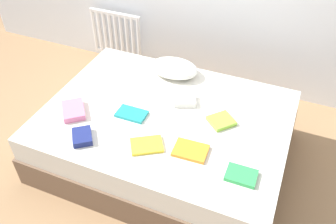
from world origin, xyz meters
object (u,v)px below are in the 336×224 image
pillow (174,68)px  textbook_white (185,100)px  textbook_teal (132,114)px  textbook_navy (82,137)px  bed (166,136)px  textbook_green (241,175)px  textbook_orange (191,150)px  textbook_lime (221,121)px  textbook_yellow (147,145)px  radiator (116,34)px  textbook_pink (74,110)px

pillow → textbook_white: pillow is taller
textbook_teal → textbook_white: bearing=42.8°
textbook_navy → bed: bearing=100.6°
bed → textbook_green: size_ratio=9.70×
textbook_green → textbook_orange: (-0.39, 0.09, -0.00)m
textbook_teal → textbook_orange: (0.58, -0.20, 0.00)m
textbook_navy → textbook_lime: bearing=85.6°
textbook_teal → textbook_orange: same height
textbook_navy → textbook_orange: (0.79, 0.19, -0.01)m
textbook_orange → textbook_yellow: textbook_orange is taller
pillow → textbook_orange: size_ratio=1.85×
radiator → textbook_green: 2.45m
textbook_teal → textbook_orange: bearing=-19.2°
textbook_orange → textbook_white: 0.57m
bed → textbook_pink: size_ratio=8.16×
pillow → textbook_navy: (-0.32, -1.05, -0.04)m
bed → textbook_white: size_ratio=10.98×
textbook_navy → textbook_white: bearing=104.9°
textbook_white → textbook_lime: (0.36, -0.12, -0.01)m
textbook_orange → textbook_lime: textbook_lime is taller
textbook_white → pillow: bearing=100.9°
textbook_yellow → textbook_lime: bearing=14.9°
textbook_navy → textbook_white: same height
radiator → textbook_orange: size_ratio=2.57×
radiator → pillow: size_ratio=1.39×
bed → textbook_lime: 0.53m
textbook_lime → textbook_yellow: textbook_lime is taller
radiator → textbook_yellow: 1.96m
textbook_teal → textbook_white: 0.46m
textbook_white → textbook_pink: textbook_pink is taller
radiator → textbook_pink: size_ratio=2.56×
pillow → textbook_yellow: bearing=-80.2°
textbook_pink → textbook_yellow: 0.72m
textbook_teal → textbook_pink: bearing=-161.3°
bed → textbook_yellow: bearing=-87.9°
textbook_teal → textbook_yellow: 0.38m
pillow → textbook_green: size_ratio=2.19×
textbook_navy → textbook_green: size_ratio=0.88×
textbook_green → bed: bearing=150.1°
textbook_pink → textbook_yellow: size_ratio=1.05×
pillow → textbook_lime: size_ratio=2.46×
textbook_lime → textbook_white: bearing=112.9°
textbook_navy → textbook_orange: textbook_navy is taller
pillow → textbook_lime: 0.76m
bed → radiator: radiator is taller
textbook_orange → textbook_lime: (0.12, 0.39, 0.00)m
textbook_lime → textbook_orange: bearing=-154.6°
textbook_navy → textbook_pink: textbook_pink is taller
textbook_green → textbook_teal: bearing=162.9°
textbook_orange → textbook_pink: 1.03m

